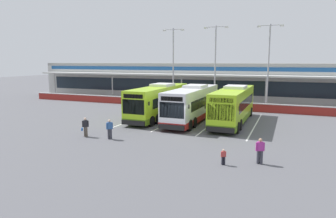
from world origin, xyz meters
TOP-DOWN VIEW (x-y plane):
  - ground_plane at (0.00, 0.00)m, footprint 200.00×200.00m
  - terminal_building at (-0.00, 26.91)m, footprint 70.00×13.00m
  - red_barrier_wall at (0.00, 14.50)m, footprint 60.00×0.40m
  - coach_bus_leftmost at (-4.23, 6.29)m, footprint 2.99×12.16m
  - coach_bus_left_centre at (-0.20, 5.85)m, footprint 2.99×12.16m
  - coach_bus_centre at (4.00, 6.46)m, footprint 2.99×12.16m
  - bay_stripe_far_west at (-6.30, 6.00)m, footprint 0.14×13.00m
  - bay_stripe_west at (-2.10, 6.00)m, footprint 0.14×13.00m
  - bay_stripe_mid_west at (2.10, 6.00)m, footprint 0.14×13.00m
  - bay_stripe_centre at (6.30, 6.00)m, footprint 0.14×13.00m
  - pedestrian_with_handbag at (-6.49, -4.04)m, footprint 0.62×0.49m
  - pedestrian_in_dark_coat at (7.77, -5.67)m, footprint 0.53×0.33m
  - pedestrian_child at (5.74, -6.71)m, footprint 0.31×0.24m
  - pedestrian_near_bin at (-4.14, -3.98)m, footprint 0.44×0.45m
  - lamp_post_west at (-6.79, 17.27)m, footprint 3.24×0.28m
  - lamp_post_centre at (-0.31, 16.29)m, footprint 3.24×0.28m
  - lamp_post_east at (6.51, 17.24)m, footprint 3.24×0.28m

SIDE VIEW (x-z plane):
  - ground_plane at x=0.00m, z-range 0.00..0.00m
  - bay_stripe_far_west at x=-6.30m, z-range 0.00..0.01m
  - bay_stripe_west at x=-2.10m, z-range 0.00..0.01m
  - bay_stripe_mid_west at x=2.10m, z-range 0.00..0.01m
  - bay_stripe_centre at x=6.30m, z-range 0.00..0.01m
  - pedestrian_child at x=5.74m, z-range 0.04..1.04m
  - red_barrier_wall at x=0.00m, z-range 0.01..1.10m
  - pedestrian_with_handbag at x=-6.49m, z-range 0.05..1.67m
  - pedestrian_in_dark_coat at x=7.77m, z-range 0.06..1.68m
  - pedestrian_near_bin at x=-4.14m, z-range 0.06..1.68m
  - coach_bus_leftmost at x=-4.23m, z-range -0.10..3.68m
  - coach_bus_left_centre at x=-0.20m, z-range -0.10..3.68m
  - coach_bus_centre at x=4.00m, z-range -0.10..3.68m
  - terminal_building at x=0.00m, z-range 0.01..6.01m
  - lamp_post_west at x=-6.79m, z-range 0.79..11.79m
  - lamp_post_centre at x=-0.31m, z-range 0.79..11.79m
  - lamp_post_east at x=6.51m, z-range 0.79..11.79m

